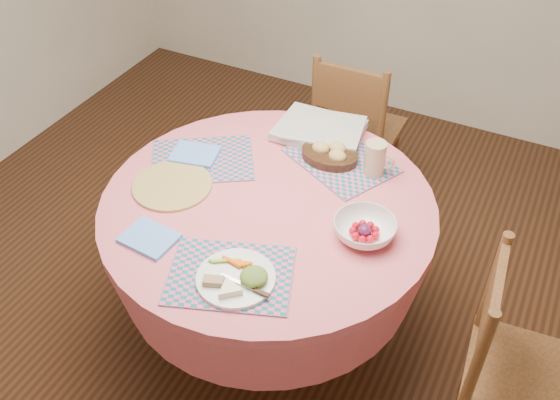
{
  "coord_description": "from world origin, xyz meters",
  "views": [
    {
      "loc": [
        0.81,
        -1.52,
        2.25
      ],
      "look_at": [
        0.05,
        0.0,
        0.78
      ],
      "focal_mm": 40.0,
      "sensor_mm": 36.0,
      "label": 1
    }
  ],
  "objects": [
    {
      "name": "chair_back",
      "position": [
        -0.03,
        0.99,
        0.46
      ],
      "size": [
        0.42,
        0.4,
        0.89
      ],
      "rotation": [
        0.0,
        0.0,
        3.15
      ],
      "color": "brown",
      "rests_on": "ground"
    },
    {
      "name": "placemat_front",
      "position": [
        0.06,
        -0.38,
        0.75
      ],
      "size": [
        0.48,
        0.42,
        0.01
      ],
      "primitive_type": "cube",
      "rotation": [
        0.0,
        0.0,
        0.35
      ],
      "color": "#136970",
      "rests_on": "dining_table"
    },
    {
      "name": "latte_mug",
      "position": [
        0.29,
        0.33,
        0.82
      ],
      "size": [
        0.12,
        0.08,
        0.14
      ],
      "color": "tan",
      "rests_on": "placemat_back"
    },
    {
      "name": "bread_bowl",
      "position": [
        0.1,
        0.34,
        0.78
      ],
      "size": [
        0.23,
        0.23,
        0.08
      ],
      "color": "black",
      "rests_on": "placemat_back"
    },
    {
      "name": "wicker_trivet",
      "position": [
        -0.36,
        -0.08,
        0.76
      ],
      "size": [
        0.3,
        0.3,
        0.01
      ],
      "primitive_type": "cylinder",
      "color": "#A68748",
      "rests_on": "dining_table"
    },
    {
      "name": "fruit_bowl",
      "position": [
        0.38,
        -0.01,
        0.78
      ],
      "size": [
        0.25,
        0.25,
        0.07
      ],
      "rotation": [
        0.0,
        0.0,
        0.21
      ],
      "color": "white",
      "rests_on": "dining_table"
    },
    {
      "name": "dinner_plate",
      "position": [
        0.09,
        -0.39,
        0.77
      ],
      "size": [
        0.26,
        0.26,
        0.05
      ],
      "rotation": [
        0.0,
        0.0,
        0.38
      ],
      "color": "white",
      "rests_on": "placemat_front"
    },
    {
      "name": "chair_right",
      "position": [
        0.96,
        -0.09,
        0.46
      ],
      "size": [
        0.42,
        0.44,
        0.89
      ],
      "rotation": [
        0.0,
        0.0,
        1.65
      ],
      "color": "brown",
      "rests_on": "ground"
    },
    {
      "name": "placemat_back",
      "position": [
        0.14,
        0.35,
        0.75
      ],
      "size": [
        0.49,
        0.45,
        0.01
      ],
      "primitive_type": "cube",
      "rotation": [
        0.0,
        0.0,
        -0.47
      ],
      "color": "#136970",
      "rests_on": "dining_table"
    },
    {
      "name": "napkin_near",
      "position": [
        -0.27,
        -0.36,
        0.76
      ],
      "size": [
        0.19,
        0.15,
        0.01
      ],
      "primitive_type": "cube",
      "rotation": [
        0.0,
        0.0,
        -0.08
      ],
      "color": "#6196FB",
      "rests_on": "dining_table"
    },
    {
      "name": "placemat_left",
      "position": [
        -0.35,
        0.11,
        0.75
      ],
      "size": [
        0.5,
        0.47,
        0.01
      ],
      "primitive_type": "cube",
      "rotation": [
        0.0,
        0.0,
        0.56
      ],
      "color": "#136970",
      "rests_on": "dining_table"
    },
    {
      "name": "dining_table",
      "position": [
        0.0,
        0.0,
        0.56
      ],
      "size": [
        1.24,
        1.24,
        0.75
      ],
      "color": "#D4626C",
      "rests_on": "ground"
    },
    {
      "name": "ground",
      "position": [
        0.0,
        0.0,
        0.0
      ],
      "size": [
        4.0,
        4.0,
        0.0
      ],
      "primitive_type": "plane",
      "color": "#331C0F",
      "rests_on": "ground"
    },
    {
      "name": "napkin_far",
      "position": [
        -0.39,
        0.11,
        0.76
      ],
      "size": [
        0.21,
        0.18,
        0.01
      ],
      "primitive_type": "cube",
      "rotation": [
        0.0,
        0.0,
        0.22
      ],
      "color": "#6196FB",
      "rests_on": "placemat_left"
    },
    {
      "name": "newspaper_stack",
      "position": [
        -0.01,
        0.48,
        0.78
      ],
      "size": [
        0.37,
        0.3,
        0.04
      ],
      "rotation": [
        0.0,
        0.0,
        0.03
      ],
      "color": "silver",
      "rests_on": "dining_table"
    }
  ]
}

